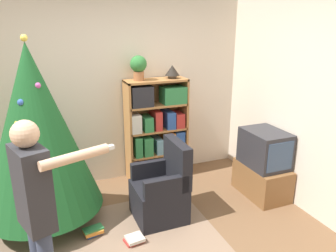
{
  "coord_description": "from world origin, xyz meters",
  "views": [
    {
      "loc": [
        -0.86,
        -2.49,
        2.2
      ],
      "look_at": [
        0.47,
        0.83,
        1.05
      ],
      "focal_mm": 35.0,
      "sensor_mm": 36.0,
      "label": 1
    }
  ],
  "objects_px": {
    "potted_plant": "(138,66)",
    "armchair": "(162,192)",
    "bookshelf": "(157,131)",
    "christmas_tree": "(36,130)",
    "table_lamp": "(172,71)",
    "standing_person": "(37,209)",
    "television": "(265,149)"
  },
  "relations": [
    {
      "from": "standing_person",
      "to": "christmas_tree",
      "type": "bearing_deg",
      "value": 159.57
    },
    {
      "from": "christmas_tree",
      "to": "potted_plant",
      "type": "xyz_separation_m",
      "value": [
        1.32,
        0.63,
        0.52
      ]
    },
    {
      "from": "television",
      "to": "christmas_tree",
      "type": "height_order",
      "value": "christmas_tree"
    },
    {
      "from": "armchair",
      "to": "potted_plant",
      "type": "xyz_separation_m",
      "value": [
        0.06,
        1.02,
        1.32
      ]
    },
    {
      "from": "christmas_tree",
      "to": "table_lamp",
      "type": "xyz_separation_m",
      "value": [
        1.8,
        0.63,
        0.43
      ]
    },
    {
      "from": "armchair",
      "to": "table_lamp",
      "type": "xyz_separation_m",
      "value": [
        0.54,
        1.02,
        1.23
      ]
    },
    {
      "from": "christmas_tree",
      "to": "table_lamp",
      "type": "height_order",
      "value": "christmas_tree"
    },
    {
      "from": "bookshelf",
      "to": "christmas_tree",
      "type": "height_order",
      "value": "christmas_tree"
    },
    {
      "from": "bookshelf",
      "to": "standing_person",
      "type": "relative_size",
      "value": 0.91
    },
    {
      "from": "standing_person",
      "to": "table_lamp",
      "type": "distance_m",
      "value": 2.74
    },
    {
      "from": "bookshelf",
      "to": "armchair",
      "type": "height_order",
      "value": "bookshelf"
    },
    {
      "from": "bookshelf",
      "to": "standing_person",
      "type": "distance_m",
      "value": 2.51
    },
    {
      "from": "bookshelf",
      "to": "potted_plant",
      "type": "relative_size",
      "value": 4.4
    },
    {
      "from": "bookshelf",
      "to": "television",
      "type": "height_order",
      "value": "bookshelf"
    },
    {
      "from": "armchair",
      "to": "table_lamp",
      "type": "relative_size",
      "value": 4.6
    },
    {
      "from": "armchair",
      "to": "table_lamp",
      "type": "bearing_deg",
      "value": 151.67
    },
    {
      "from": "television",
      "to": "standing_person",
      "type": "distance_m",
      "value": 2.87
    },
    {
      "from": "potted_plant",
      "to": "armchair",
      "type": "bearing_deg",
      "value": -93.54
    },
    {
      "from": "christmas_tree",
      "to": "standing_person",
      "type": "bearing_deg",
      "value": -91.36
    },
    {
      "from": "armchair",
      "to": "bookshelf",
      "type": "bearing_deg",
      "value": 163.06
    },
    {
      "from": "standing_person",
      "to": "potted_plant",
      "type": "xyz_separation_m",
      "value": [
        1.35,
        1.94,
        0.69
      ]
    },
    {
      "from": "television",
      "to": "standing_person",
      "type": "height_order",
      "value": "standing_person"
    },
    {
      "from": "bookshelf",
      "to": "standing_person",
      "type": "height_order",
      "value": "standing_person"
    },
    {
      "from": "television",
      "to": "table_lamp",
      "type": "xyz_separation_m",
      "value": [
        -0.86,
        1.01,
        0.9
      ]
    },
    {
      "from": "television",
      "to": "armchair",
      "type": "relative_size",
      "value": 0.65
    },
    {
      "from": "potted_plant",
      "to": "bookshelf",
      "type": "bearing_deg",
      "value": -3.09
    },
    {
      "from": "armchair",
      "to": "standing_person",
      "type": "distance_m",
      "value": 1.71
    },
    {
      "from": "armchair",
      "to": "table_lamp",
      "type": "height_order",
      "value": "table_lamp"
    },
    {
      "from": "television",
      "to": "potted_plant",
      "type": "bearing_deg",
      "value": 142.92
    },
    {
      "from": "bookshelf",
      "to": "television",
      "type": "relative_size",
      "value": 2.43
    },
    {
      "from": "bookshelf",
      "to": "television",
      "type": "bearing_deg",
      "value": -42.24
    },
    {
      "from": "christmas_tree",
      "to": "table_lamp",
      "type": "bearing_deg",
      "value": 19.34
    }
  ]
}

